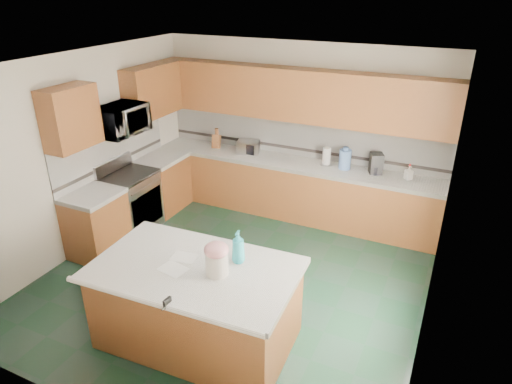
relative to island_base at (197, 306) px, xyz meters
The scene contains 52 objects.
floor 1.20m from the island_base, 98.34° to the left, with size 4.60×4.60×0.00m, color black.
ceiling 2.53m from the island_base, 98.34° to the left, with size 4.60×4.60×0.00m, color white.
wall_back 3.55m from the island_base, 92.72° to the left, with size 4.60×0.04×2.70m, color silver.
wall_front 1.53m from the island_base, 97.65° to the right, with size 4.60×0.04×2.70m, color silver.
wall_left 2.87m from the island_base, 155.92° to the left, with size 0.04×4.60×2.70m, color silver.
wall_right 2.59m from the island_base, 27.22° to the left, with size 0.04×4.60×2.70m, color silver.
back_base_cab 3.11m from the island_base, 92.99° to the left, with size 4.60×0.60×0.86m, color #3E200D.
back_countertop 3.15m from the island_base, 92.99° to the left, with size 4.60×0.64×0.06m, color white.
back_upper_cab 3.58m from the island_base, 92.87° to the left, with size 4.60×0.33×0.78m, color #3E200D.
back_backsplash 3.50m from the island_base, 92.74° to the left, with size 4.60×0.02×0.63m, color silver.
back_accent_band 3.45m from the island_base, 92.75° to the left, with size 4.60×0.01×0.05m, color black.
left_base_cab_rear 3.23m from the island_base, 132.03° to the left, with size 0.60×0.82×0.86m, color #3E200D.
left_counter_rear 3.26m from the island_base, 132.03° to the left, with size 0.64×0.82×0.06m, color white.
left_base_cab_front 2.33m from the island_base, 158.10° to the left, with size 0.60×0.72×0.86m, color #3E200D.
left_counter_front 2.38m from the island_base, 158.10° to the left, with size 0.64×0.72×0.06m, color white.
left_backsplash 3.07m from the island_base, 145.90° to the left, with size 0.02×2.30×0.63m, color silver.
left_accent_band 3.02m from the island_base, 145.83° to the left, with size 0.01×2.30×0.05m, color black.
left_upper_cab_rear 3.74m from the island_base, 132.19° to the left, with size 0.33×1.09×0.78m, color #3E200D.
left_upper_cab_front 2.88m from the island_base, 159.27° to the left, with size 0.33×0.72×0.78m, color #3E200D.
range_body 2.70m from the island_base, 143.34° to the left, with size 0.60×0.76×0.88m, color #B7B7BC.
range_oven_door 2.47m from the island_base, 139.32° to the left, with size 0.02×0.68×0.55m, color black.
range_cooktop 2.74m from the island_base, 143.34° to the left, with size 0.62×0.78×0.04m, color black.
range_handle 2.47m from the island_base, 138.86° to the left, with size 0.02×0.02×0.66m, color #B7B7BC.
range_backguard 2.97m from the island_base, 146.40° to the left, with size 0.06×0.76×0.18m, color #B7B7BC.
microwave 2.99m from the island_base, 143.34° to the left, with size 0.73×0.50×0.41m, color #B7B7BC.
island_base is the anchor object (origin of this frame).
island_top 0.46m from the island_base, ahead, with size 2.04×1.21×0.06m, color white.
island_bullnose 0.76m from the island_base, 90.00° to the right, with size 0.06×0.06×2.04m, color white.
treat_jar 0.66m from the island_base, ahead, with size 0.22×0.22×0.23m, color silver.
treat_jar_lid 0.80m from the island_base, ahead, with size 0.24×0.24×0.15m, color #D18591.
treat_jar_knob 0.85m from the island_base, ahead, with size 0.03×0.03×0.08m, color tan.
treat_jar_knob_end_l 0.84m from the island_base, ahead, with size 0.04×0.04×0.04m, color tan.
treat_jar_knob_end_r 0.86m from the island_base, ahead, with size 0.04×0.04×0.04m, color tan.
soap_bottle_island 0.80m from the island_base, 37.26° to the left, with size 0.13×0.14×0.35m, color teal.
paper_sheet_a 0.54m from the island_base, 143.38° to the right, with size 0.27×0.21×0.00m, color white.
paper_sheet_b 0.54m from the island_base, 152.87° to the left, with size 0.26×0.19×0.00m, color white.
clamp_body 0.77m from the island_base, 81.69° to the right, with size 0.03×0.09×0.08m, color black.
clamp_handle 0.80m from the island_base, 82.39° to the right, with size 0.01×0.01×0.06m, color black.
knife_block 3.57m from the island_base, 116.14° to the left, with size 0.12×0.10×0.23m, color #472814.
utensil_crock 3.59m from the island_base, 115.99° to the left, with size 0.11×0.11×0.13m, color black.
utensil_bundle 3.62m from the island_base, 115.99° to the left, with size 0.06×0.06×0.20m, color #472814.
toaster_oven 3.35m from the island_base, 106.78° to the left, with size 0.35×0.24×0.20m, color #B7B7BC.
toaster_oven_door 3.25m from the island_base, 107.37° to the left, with size 0.31×0.01×0.16m, color black.
paper_towel 3.29m from the island_base, 83.68° to the left, with size 0.12×0.12×0.27m, color white.
paper_towel_base 3.27m from the island_base, 83.68° to the left, with size 0.18×0.18×0.01m, color #B7B7BC.
water_jug 3.30m from the island_base, 78.35° to the left, with size 0.18×0.18×0.30m, color #577EC1.
water_jug_neck 3.34m from the island_base, 78.35° to the left, with size 0.08×0.08×0.04m, color #577EC1.
coffee_maker 3.44m from the island_base, 70.79° to the left, with size 0.18×0.20×0.30m, color black.
coffee_carafe 3.38m from the island_base, 70.54° to the left, with size 0.12×0.12×0.12m, color black.
soap_bottle_back 3.58m from the island_base, 63.37° to the left, with size 0.09×0.09×0.20m, color white.
soap_back_cap 3.60m from the island_base, 63.37° to the left, with size 0.02×0.02×0.03m, color red.
window_light_proxy 2.55m from the island_base, 23.15° to the left, with size 0.02×1.40×1.10m, color white.
Camera 1 is at (2.32, -4.27, 3.51)m, focal length 32.00 mm.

